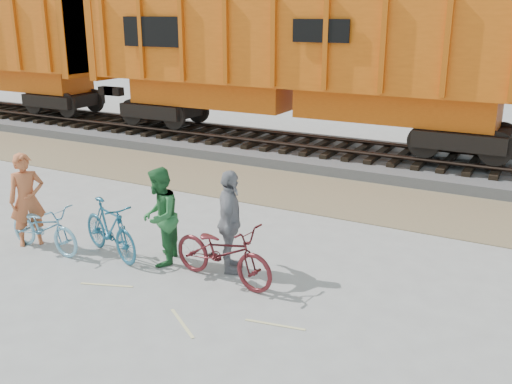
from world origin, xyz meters
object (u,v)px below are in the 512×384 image
hopper_car_center (296,58)px  bicycle_blue (44,228)px  bicycle_teal (110,229)px  person_woman (230,222)px  person_solo (27,200)px  bicycle_maroon (223,252)px  person_man (160,217)px

hopper_car_center → bicycle_blue: hopper_car_center is taller
hopper_car_center → bicycle_teal: size_ratio=7.93×
hopper_car_center → person_woman: (2.63, -8.35, -2.11)m
person_solo → bicycle_blue: bearing=-64.8°
hopper_car_center → bicycle_blue: 9.62m
bicycle_teal → bicycle_maroon: size_ratio=0.89×
bicycle_blue → bicycle_teal: bicycle_teal is taller
bicycle_teal → person_man: 1.08m
bicycle_teal → person_woman: 2.34m
bicycle_blue → bicycle_teal: bearing=-69.7°
hopper_car_center → bicycle_maroon: 9.49m
bicycle_maroon → person_man: bearing=93.1°
person_solo → person_woman: size_ratio=1.00×
bicycle_maroon → person_solo: (-4.11, -0.39, 0.38)m
hopper_car_center → person_man: bearing=-81.0°
bicycle_maroon → person_solo: bearing=102.9°
person_man → person_woman: person_woman is taller
bicycle_blue → person_woman: (3.51, 0.89, 0.44)m
bicycle_teal → person_man: size_ratio=1.01×
bicycle_teal → person_woman: size_ratio=0.98×
bicycle_maroon → person_woman: (-0.10, 0.40, 0.38)m
bicycle_teal → person_man: bearing=-59.7°
hopper_car_center → bicycle_blue: bearing=-95.5°
bicycle_blue → person_solo: 0.67m
person_man → person_woman: size_ratio=0.97×
person_solo → bicycle_maroon: bearing=-48.1°
hopper_car_center → person_man: hopper_car_center is taller
person_woman → person_solo: bearing=73.7°
person_solo → person_woman: 4.09m
hopper_car_center → person_solo: hopper_car_center is taller
bicycle_maroon → person_woman: person_woman is taller
bicycle_blue → person_solo: person_solo is taller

